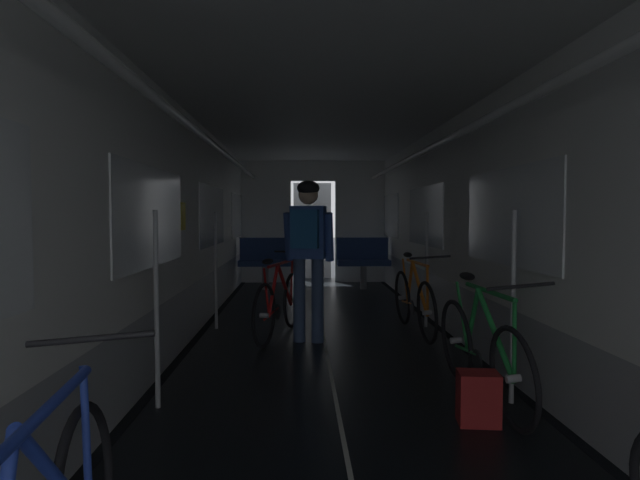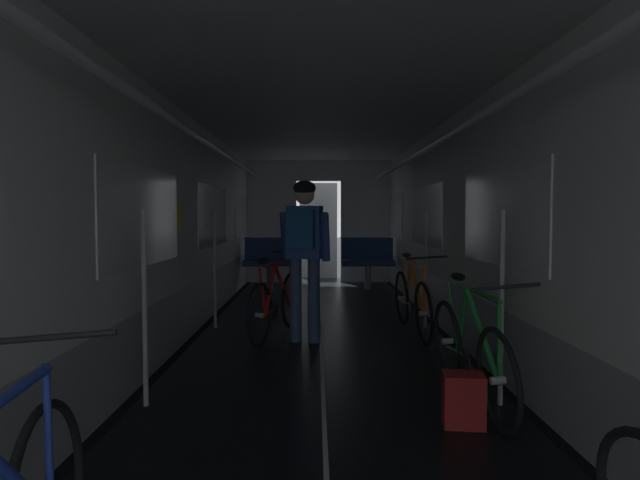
{
  "view_description": "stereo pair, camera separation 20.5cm",
  "coord_description": "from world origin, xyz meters",
  "px_view_note": "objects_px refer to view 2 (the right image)",
  "views": [
    {
      "loc": [
        -0.26,
        -1.61,
        1.36
      ],
      "look_at": [
        0.0,
        5.32,
        1.03
      ],
      "focal_mm": 29.57,
      "sensor_mm": 36.0,
      "label": 1
    },
    {
      "loc": [
        -0.05,
        -1.61,
        1.36
      ],
      "look_at": [
        0.0,
        5.32,
        1.03
      ],
      "focal_mm": 29.57,
      "sensor_mm": 36.0,
      "label": 2
    }
  ],
  "objects_px": {
    "bicycle_orange": "(412,301)",
    "backpack_on_floor": "(463,400)",
    "bench_seat_far_right": "(367,258)",
    "bicycle_green": "(469,351)",
    "bicycle_red_in_aisle": "(276,303)",
    "person_cyclist_aisle": "(304,242)",
    "bench_seat_far_left": "(270,258)"
  },
  "relations": [
    {
      "from": "bench_seat_far_right",
      "to": "bicycle_green",
      "type": "bearing_deg",
      "value": -88.51
    },
    {
      "from": "bench_seat_far_right",
      "to": "backpack_on_floor",
      "type": "relative_size",
      "value": 2.89
    },
    {
      "from": "person_cyclist_aisle",
      "to": "bicycle_red_in_aisle",
      "type": "distance_m",
      "value": 0.8
    },
    {
      "from": "bench_seat_far_right",
      "to": "bicycle_red_in_aisle",
      "type": "height_order",
      "value": "bench_seat_far_right"
    },
    {
      "from": "bicycle_red_in_aisle",
      "to": "person_cyclist_aisle",
      "type": "bearing_deg",
      "value": -39.88
    },
    {
      "from": "bench_seat_far_left",
      "to": "bench_seat_far_right",
      "type": "bearing_deg",
      "value": 0.0
    },
    {
      "from": "bicycle_orange",
      "to": "bicycle_green",
      "type": "bearing_deg",
      "value": -89.81
    },
    {
      "from": "bicycle_red_in_aisle",
      "to": "bench_seat_far_left",
      "type": "bearing_deg",
      "value": 96.04
    },
    {
      "from": "bicycle_red_in_aisle",
      "to": "bench_seat_far_right",
      "type": "bearing_deg",
      "value": 70.02
    },
    {
      "from": "bicycle_orange",
      "to": "backpack_on_floor",
      "type": "relative_size",
      "value": 4.97
    },
    {
      "from": "bench_seat_far_right",
      "to": "bicycle_red_in_aisle",
      "type": "bearing_deg",
      "value": -109.98
    },
    {
      "from": "bicycle_green",
      "to": "bicycle_red_in_aisle",
      "type": "height_order",
      "value": "bicycle_green"
    },
    {
      "from": "bench_seat_far_right",
      "to": "backpack_on_floor",
      "type": "xyz_separation_m",
      "value": [
        0.0,
        -6.34,
        -0.4
      ]
    },
    {
      "from": "bicycle_red_in_aisle",
      "to": "bicycle_orange",
      "type": "bearing_deg",
      "value": 4.67
    },
    {
      "from": "bicycle_green",
      "to": "bicycle_red_in_aisle",
      "type": "distance_m",
      "value": 2.62
    },
    {
      "from": "bicycle_green",
      "to": "backpack_on_floor",
      "type": "height_order",
      "value": "bicycle_green"
    },
    {
      "from": "bench_seat_far_left",
      "to": "bench_seat_far_right",
      "type": "height_order",
      "value": "same"
    },
    {
      "from": "bicycle_red_in_aisle",
      "to": "backpack_on_floor",
      "type": "distance_m",
      "value": 2.88
    },
    {
      "from": "bicycle_orange",
      "to": "backpack_on_floor",
      "type": "height_order",
      "value": "bicycle_orange"
    },
    {
      "from": "bicycle_orange",
      "to": "bench_seat_far_left",
      "type": "bearing_deg",
      "value": 117.71
    },
    {
      "from": "person_cyclist_aisle",
      "to": "bench_seat_far_right",
      "type": "bearing_deg",
      "value": 75.29
    },
    {
      "from": "person_cyclist_aisle",
      "to": "bench_seat_far_left",
      "type": "bearing_deg",
      "value": 100.01
    },
    {
      "from": "bicycle_orange",
      "to": "person_cyclist_aisle",
      "type": "height_order",
      "value": "person_cyclist_aisle"
    },
    {
      "from": "bench_seat_far_right",
      "to": "bicycle_orange",
      "type": "bearing_deg",
      "value": -87.72
    },
    {
      "from": "bicycle_red_in_aisle",
      "to": "backpack_on_floor",
      "type": "bearing_deg",
      "value": -60.9
    },
    {
      "from": "bench_seat_far_right",
      "to": "backpack_on_floor",
      "type": "distance_m",
      "value": 6.36
    },
    {
      "from": "bicycle_orange",
      "to": "backpack_on_floor",
      "type": "distance_m",
      "value": 2.65
    },
    {
      "from": "bicycle_green",
      "to": "person_cyclist_aisle",
      "type": "bearing_deg",
      "value": 123.69
    },
    {
      "from": "bicycle_red_in_aisle",
      "to": "backpack_on_floor",
      "type": "xyz_separation_m",
      "value": [
        1.4,
        -2.51,
        -0.21
      ]
    },
    {
      "from": "bicycle_green",
      "to": "backpack_on_floor",
      "type": "xyz_separation_m",
      "value": [
        -0.15,
        -0.4,
        -0.21
      ]
    },
    {
      "from": "bicycle_orange",
      "to": "backpack_on_floor",
      "type": "bearing_deg",
      "value": -93.15
    },
    {
      "from": "bench_seat_far_left",
      "to": "backpack_on_floor",
      "type": "height_order",
      "value": "bench_seat_far_left"
    }
  ]
}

